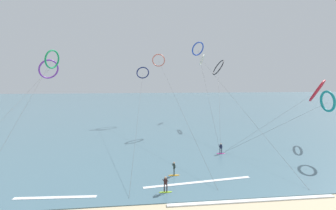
{
  "coord_description": "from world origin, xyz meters",
  "views": [
    {
      "loc": [
        -4.36,
        -14.03,
        11.76
      ],
      "look_at": [
        0.0,
        23.49,
        7.93
      ],
      "focal_mm": 26.63,
      "sensor_mm": 36.0,
      "label": 1
    }
  ],
  "objects_px": {
    "surfer_amber": "(174,170)",
    "kite_cobalt": "(198,49)",
    "kite_teal": "(327,101)",
    "surfer_magenta": "(221,149)",
    "kite_violet": "(49,69)",
    "kite_crimson": "(317,91)",
    "kite_coral": "(159,60)",
    "kite_ivory": "(202,60)",
    "kite_emerald": "(52,59)",
    "surfer_lime": "(166,185)",
    "kite_navy": "(143,73)",
    "kite_charcoal": "(218,68)"
  },
  "relations": [
    {
      "from": "surfer_amber",
      "to": "kite_cobalt",
      "type": "xyz_separation_m",
      "value": [
        9.82,
        29.56,
        18.24
      ]
    },
    {
      "from": "kite_teal",
      "to": "kite_cobalt",
      "type": "relative_size",
      "value": 0.69
    },
    {
      "from": "kite_teal",
      "to": "kite_cobalt",
      "type": "bearing_deg",
      "value": 33.97
    },
    {
      "from": "surfer_magenta",
      "to": "kite_violet",
      "type": "relative_size",
      "value": 0.05
    },
    {
      "from": "surfer_magenta",
      "to": "kite_crimson",
      "type": "bearing_deg",
      "value": -157.26
    },
    {
      "from": "surfer_magenta",
      "to": "kite_coral",
      "type": "bearing_deg",
      "value": -72.43
    },
    {
      "from": "kite_ivory",
      "to": "kite_teal",
      "type": "xyz_separation_m",
      "value": [
        8.71,
        -41.81,
        -9.28
      ]
    },
    {
      "from": "surfer_magenta",
      "to": "kite_cobalt",
      "type": "height_order",
      "value": "kite_cobalt"
    },
    {
      "from": "kite_teal",
      "to": "kite_emerald",
      "type": "distance_m",
      "value": 47.46
    },
    {
      "from": "surfer_magenta",
      "to": "kite_teal",
      "type": "distance_m",
      "value": 17.51
    },
    {
      "from": "surfer_lime",
      "to": "kite_violet",
      "type": "height_order",
      "value": "kite_violet"
    },
    {
      "from": "kite_navy",
      "to": "surfer_magenta",
      "type": "bearing_deg",
      "value": -59.56
    },
    {
      "from": "surfer_amber",
      "to": "kite_cobalt",
      "type": "height_order",
      "value": "kite_cobalt"
    },
    {
      "from": "surfer_amber",
      "to": "kite_crimson",
      "type": "xyz_separation_m",
      "value": [
        29.51,
        14.51,
        8.86
      ]
    },
    {
      "from": "kite_violet",
      "to": "kite_emerald",
      "type": "distance_m",
      "value": 7.82
    },
    {
      "from": "kite_emerald",
      "to": "kite_crimson",
      "type": "bearing_deg",
      "value": 107.85
    },
    {
      "from": "surfer_magenta",
      "to": "kite_coral",
      "type": "height_order",
      "value": "kite_coral"
    },
    {
      "from": "kite_crimson",
      "to": "kite_coral",
      "type": "bearing_deg",
      "value": -93.16
    },
    {
      "from": "kite_charcoal",
      "to": "kite_coral",
      "type": "distance_m",
      "value": 16.93
    },
    {
      "from": "surfer_magenta",
      "to": "kite_navy",
      "type": "height_order",
      "value": "kite_navy"
    },
    {
      "from": "surfer_magenta",
      "to": "surfer_lime",
      "type": "height_order",
      "value": "same"
    },
    {
      "from": "surfer_magenta",
      "to": "kite_crimson",
      "type": "height_order",
      "value": "kite_crimson"
    },
    {
      "from": "surfer_amber",
      "to": "kite_coral",
      "type": "height_order",
      "value": "kite_coral"
    },
    {
      "from": "surfer_amber",
      "to": "kite_emerald",
      "type": "height_order",
      "value": "kite_emerald"
    },
    {
      "from": "surfer_amber",
      "to": "kite_charcoal",
      "type": "bearing_deg",
      "value": 159.97
    },
    {
      "from": "surfer_amber",
      "to": "kite_violet",
      "type": "height_order",
      "value": "kite_violet"
    },
    {
      "from": "kite_navy",
      "to": "kite_teal",
      "type": "bearing_deg",
      "value": -41.4
    },
    {
      "from": "kite_emerald",
      "to": "kite_cobalt",
      "type": "xyz_separation_m",
      "value": [
        30.15,
        9.23,
        3.48
      ]
    },
    {
      "from": "kite_navy",
      "to": "kite_crimson",
      "type": "xyz_separation_m",
      "value": [
        32.62,
        -23.44,
        -3.93
      ]
    },
    {
      "from": "kite_cobalt",
      "to": "kite_crimson",
      "type": "relative_size",
      "value": 0.99
    },
    {
      "from": "surfer_magenta",
      "to": "kite_violet",
      "type": "bearing_deg",
      "value": -25.38
    },
    {
      "from": "kite_ivory",
      "to": "surfer_amber",
      "type": "bearing_deg",
      "value": 3.2
    },
    {
      "from": "kite_teal",
      "to": "surfer_lime",
      "type": "bearing_deg",
      "value": 114.25
    },
    {
      "from": "surfer_amber",
      "to": "kite_charcoal",
      "type": "distance_m",
      "value": 40.85
    },
    {
      "from": "surfer_magenta",
      "to": "kite_cobalt",
      "type": "relative_size",
      "value": 0.07
    },
    {
      "from": "surfer_amber",
      "to": "surfer_lime",
      "type": "bearing_deg",
      "value": -13.3
    },
    {
      "from": "surfer_amber",
      "to": "kite_coral",
      "type": "xyz_separation_m",
      "value": [
        1.47,
        41.98,
        16.39
      ]
    },
    {
      "from": "kite_ivory",
      "to": "kite_emerald",
      "type": "distance_m",
      "value": 44.58
    },
    {
      "from": "surfer_amber",
      "to": "kite_teal",
      "type": "relative_size",
      "value": 0.11
    },
    {
      "from": "surfer_magenta",
      "to": "surfer_amber",
      "type": "xyz_separation_m",
      "value": [
        -8.63,
        -8.09,
        0.0
      ]
    },
    {
      "from": "kite_ivory",
      "to": "kite_cobalt",
      "type": "distance_m",
      "value": 18.28
    },
    {
      "from": "surfer_lime",
      "to": "kite_charcoal",
      "type": "distance_m",
      "value": 45.27
    },
    {
      "from": "surfer_magenta",
      "to": "kite_navy",
      "type": "xyz_separation_m",
      "value": [
        -11.75,
        29.87,
        12.8
      ]
    },
    {
      "from": "kite_teal",
      "to": "kite_crimson",
      "type": "bearing_deg",
      "value": -26.33
    },
    {
      "from": "surfer_magenta",
      "to": "kite_crimson",
      "type": "xyz_separation_m",
      "value": [
        20.87,
        6.43,
        8.86
      ]
    },
    {
      "from": "surfer_amber",
      "to": "kite_navy",
      "type": "bearing_deg",
      "value": -169.8
    },
    {
      "from": "surfer_magenta",
      "to": "kite_emerald",
      "type": "distance_m",
      "value": 34.74
    },
    {
      "from": "surfer_lime",
      "to": "kite_violet",
      "type": "relative_size",
      "value": 0.05
    },
    {
      "from": "surfer_lime",
      "to": "kite_emerald",
      "type": "bearing_deg",
      "value": 150.42
    },
    {
      "from": "surfer_magenta",
      "to": "surfer_amber",
      "type": "relative_size",
      "value": 1.0
    }
  ]
}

